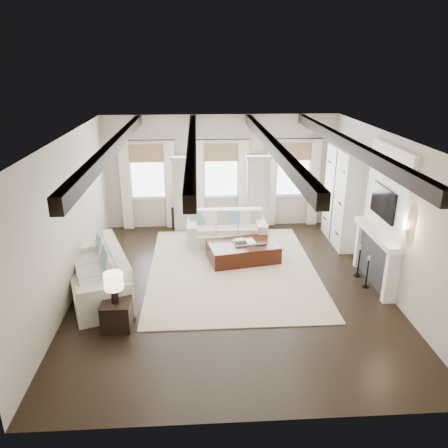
{
  "coord_description": "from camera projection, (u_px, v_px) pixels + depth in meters",
  "views": [
    {
      "loc": [
        -0.65,
        -8.29,
        4.58
      ],
      "look_at": [
        -0.09,
        0.79,
        1.15
      ],
      "focal_mm": 35.0,
      "sensor_mm": 36.0,
      "label": 1
    }
  ],
  "objects": [
    {
      "name": "book_loose",
      "position": [
        261.0,
        244.0,
        10.47
      ],
      "size": [
        0.27,
        0.22,
        0.03
      ],
      "primitive_type": "cube",
      "rotation": [
        0.0,
        0.0,
        0.19
      ],
      "color": "#262628",
      "rests_on": "ottoman"
    },
    {
      "name": "book_lower",
      "position": [
        241.0,
        242.0,
        10.44
      ],
      "size": [
        0.29,
        0.25,
        0.04
      ],
      "primitive_type": "cube",
      "rotation": [
        0.0,
        0.0,
        0.19
      ],
      "color": "#262628",
      "rests_on": "tray"
    },
    {
      "name": "side_table_back",
      "position": [
        179.0,
        216.0,
        12.7
      ],
      "size": [
        0.42,
        0.42,
        0.64
      ],
      "primitive_type": "cube",
      "color": "black",
      "rests_on": "ground"
    },
    {
      "name": "lamp_back",
      "position": [
        178.0,
        191.0,
        12.43
      ],
      "size": [
        0.38,
        0.38,
        0.66
      ],
      "color": "black",
      "rests_on": "side_table_back"
    },
    {
      "name": "side_table_front",
      "position": [
        117.0,
        315.0,
        7.89
      ],
      "size": [
        0.52,
        0.52,
        0.52
      ],
      "primitive_type": "cube",
      "color": "black",
      "rests_on": "ground"
    },
    {
      "name": "sofa_left",
      "position": [
        101.0,
        277.0,
        8.95
      ],
      "size": [
        1.77,
        2.54,
        1.0
      ],
      "color": "silver",
      "rests_on": "ground"
    },
    {
      "name": "area_rug",
      "position": [
        232.0,
        269.0,
        10.18
      ],
      "size": [
        3.82,
        4.84,
        0.02
      ],
      "primitive_type": "cube",
      "color": "beige",
      "rests_on": "ground"
    },
    {
      "name": "room_shell",
      "position": [
        262.0,
        190.0,
        9.61
      ],
      "size": [
        6.54,
        7.54,
        3.22
      ],
      "color": "beige",
      "rests_on": "ground"
    },
    {
      "name": "tray",
      "position": [
        245.0,
        242.0,
        10.54
      ],
      "size": [
        0.56,
        0.47,
        0.04
      ],
      "primitive_type": "cube",
      "rotation": [
        0.0,
        0.0,
        0.19
      ],
      "color": "white",
      "rests_on": "ottoman"
    },
    {
      "name": "book_upper",
      "position": [
        239.0,
        240.0,
        10.48
      ],
      "size": [
        0.25,
        0.21,
        0.03
      ],
      "primitive_type": "cube",
      "rotation": [
        0.0,
        0.0,
        0.19
      ],
      "color": "beige",
      "rests_on": "book_lower"
    },
    {
      "name": "ottoman",
      "position": [
        243.0,
        252.0,
        10.59
      ],
      "size": [
        1.79,
        1.31,
        0.43
      ],
      "primitive_type": "cube",
      "rotation": [
        0.0,
        0.0,
        0.19
      ],
      "color": "black",
      "rests_on": "ground"
    },
    {
      "name": "sofa_back",
      "position": [
        226.0,
        231.0,
        11.48
      ],
      "size": [
        2.06,
        0.95,
        0.88
      ],
      "color": "silver",
      "rests_on": "ground"
    },
    {
      "name": "lamp_front",
      "position": [
        114.0,
        283.0,
        7.65
      ],
      "size": [
        0.34,
        0.34,
        0.58
      ],
      "color": "black",
      "rests_on": "side_table_front"
    },
    {
      "name": "candlestick_far",
      "position": [
        359.0,
        263.0,
        9.76
      ],
      "size": [
        0.15,
        0.15,
        0.75
      ],
      "color": "black",
      "rests_on": "ground"
    },
    {
      "name": "candlestick_near",
      "position": [
        367.0,
        274.0,
        9.28
      ],
      "size": [
        0.15,
        0.15,
        0.73
      ],
      "color": "black",
      "rests_on": "ground"
    },
    {
      "name": "ground",
      "position": [
        231.0,
        287.0,
        9.4
      ],
      "size": [
        7.5,
        7.5,
        0.0
      ],
      "primitive_type": "plane",
      "color": "black",
      "rests_on": "ground"
    }
  ]
}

